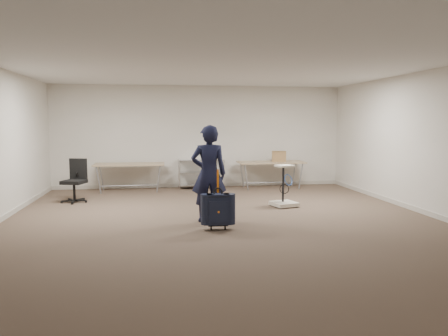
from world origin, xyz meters
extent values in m
plane|color=#4E3E2F|center=(0.00, 0.00, 0.00)|extent=(9.00, 9.00, 0.00)
plane|color=beige|center=(0.00, 4.50, 1.40)|extent=(8.00, 0.00, 8.00)
plane|color=beige|center=(0.00, -4.50, 1.40)|extent=(8.00, 0.00, 8.00)
plane|color=beige|center=(4.00, 0.00, 1.40)|extent=(0.00, 9.00, 9.00)
plane|color=silver|center=(0.00, 0.00, 2.80)|extent=(8.00, 8.00, 0.00)
cube|color=#BBB5A8|center=(0.00, 4.49, 0.05)|extent=(8.00, 0.02, 0.10)
cube|color=#BBB5A8|center=(3.99, 0.00, 0.05)|extent=(0.02, 9.00, 0.10)
cube|color=#9E7E61|center=(-1.90, 3.95, 0.71)|extent=(1.80, 0.75, 0.03)
cylinder|color=#999BA2|center=(-1.90, 3.95, 0.15)|extent=(1.50, 0.02, 0.02)
cylinder|color=#999BA2|center=(-2.65, 3.65, 0.35)|extent=(0.13, 0.04, 0.69)
cylinder|color=#999BA2|center=(-1.15, 3.65, 0.35)|extent=(0.13, 0.04, 0.69)
cylinder|color=#999BA2|center=(-2.65, 4.25, 0.35)|extent=(0.13, 0.04, 0.69)
cylinder|color=#999BA2|center=(-1.15, 4.25, 0.35)|extent=(0.13, 0.04, 0.69)
cube|color=#9E7E61|center=(1.90, 3.95, 0.71)|extent=(1.80, 0.75, 0.03)
cylinder|color=#999BA2|center=(1.90, 3.95, 0.15)|extent=(1.50, 0.02, 0.02)
cylinder|color=#999BA2|center=(1.15, 3.65, 0.35)|extent=(0.13, 0.04, 0.69)
cylinder|color=#999BA2|center=(2.65, 3.65, 0.35)|extent=(0.13, 0.04, 0.69)
cylinder|color=#999BA2|center=(1.15, 4.25, 0.35)|extent=(0.13, 0.04, 0.69)
cylinder|color=#999BA2|center=(2.65, 4.25, 0.35)|extent=(0.13, 0.04, 0.69)
cylinder|color=silver|center=(-0.60, 3.98, 0.40)|extent=(0.02, 0.02, 0.80)
cylinder|color=silver|center=(0.60, 3.98, 0.40)|extent=(0.02, 0.02, 0.80)
cylinder|color=silver|center=(-0.60, 4.42, 0.40)|extent=(0.02, 0.02, 0.80)
cylinder|color=silver|center=(0.60, 4.42, 0.40)|extent=(0.02, 0.02, 0.80)
cube|color=silver|center=(0.00, 4.20, 0.10)|extent=(1.20, 0.45, 0.02)
cube|color=silver|center=(0.00, 4.20, 0.45)|extent=(1.20, 0.45, 0.02)
cube|color=silver|center=(0.00, 4.20, 0.78)|extent=(1.20, 0.45, 0.01)
imported|color=black|center=(-0.25, 0.17, 0.88)|extent=(0.65, 0.44, 1.75)
cube|color=#151C31|center=(-0.17, -0.47, 0.35)|extent=(0.38, 0.24, 0.51)
cube|color=black|center=(-0.17, -0.45, 0.08)|extent=(0.34, 0.17, 0.03)
cylinder|color=black|center=(-0.29, -0.46, 0.03)|extent=(0.03, 0.07, 0.07)
cylinder|color=black|center=(-0.06, -0.47, 0.03)|extent=(0.03, 0.07, 0.07)
torus|color=black|center=(-0.17, -0.47, 0.64)|extent=(0.16, 0.03, 0.16)
cube|color=orange|center=(-0.17, -0.45, 0.82)|extent=(0.03, 0.01, 0.39)
cylinder|color=black|center=(-3.04, 2.53, 0.04)|extent=(0.59, 0.59, 0.09)
cylinder|color=black|center=(-3.04, 2.53, 0.25)|extent=(0.06, 0.06, 0.39)
cube|color=black|center=(-3.04, 2.53, 0.46)|extent=(0.58, 0.58, 0.08)
cube|color=black|center=(-2.97, 2.73, 0.74)|extent=(0.41, 0.19, 0.47)
cube|color=beige|center=(1.51, 1.34, 0.06)|extent=(0.60, 0.60, 0.08)
cylinder|color=black|center=(1.31, 1.15, 0.02)|extent=(0.06, 0.06, 0.04)
cylinder|color=black|center=(1.51, 1.39, 0.49)|extent=(0.05, 0.05, 0.78)
cube|color=beige|center=(1.51, 1.34, 0.87)|extent=(0.41, 0.37, 0.04)
torus|color=blue|center=(1.56, 1.26, 0.58)|extent=(0.27, 0.16, 0.24)
cube|color=#9C6D49|center=(2.12, 3.95, 0.87)|extent=(0.43, 0.36, 0.28)
camera|label=1|loc=(-1.15, -7.59, 1.80)|focal=35.00mm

